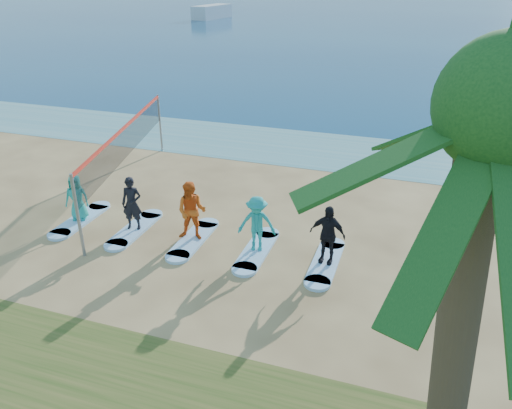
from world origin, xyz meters
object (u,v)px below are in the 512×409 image
(surfboard_3, at_px, (257,250))
(student_1, at_px, (132,204))
(surfboard_0, at_px, (81,220))
(surfboard_2, at_px, (193,239))
(surfboard_1, at_px, (135,229))
(student_2, at_px, (192,211))
(boat_offshore_a, at_px, (212,19))
(volleyball_net, at_px, (126,142))
(student_4, at_px, (327,234))
(student_3, at_px, (257,224))
(surfboard_4, at_px, (325,262))
(student_0, at_px, (77,197))
(palm_tree, at_px, (506,111))
(paddleboard, at_px, (509,139))

(surfboard_3, bearing_deg, student_1, 180.00)
(surfboard_0, relative_size, surfboard_2, 1.00)
(surfboard_1, xyz_separation_m, student_2, (2.01, 0.00, 0.95))
(boat_offshore_a, bearing_deg, volleyball_net, -61.02)
(student_4, bearing_deg, student_3, -174.68)
(surfboard_1, height_order, surfboard_4, same)
(surfboard_1, xyz_separation_m, student_4, (6.02, 0.00, 0.88))
(volleyball_net, xyz_separation_m, surfboard_2, (3.69, -2.60, -1.86))
(volleyball_net, relative_size, boat_offshore_a, 1.11)
(boat_offshore_a, distance_m, surfboard_4, 72.15)
(student_3, bearing_deg, student_2, 166.75)
(surfboard_4, relative_size, student_4, 1.31)
(boat_offshore_a, xyz_separation_m, student_4, (31.36, -64.98, 0.93))
(student_0, relative_size, surfboard_1, 0.68)
(palm_tree, xyz_separation_m, student_0, (-10.79, 6.16, -5.27))
(surfboard_1, bearing_deg, boat_offshore_a, 111.30)
(volleyball_net, xyz_separation_m, surfboard_3, (5.70, -2.60, -1.86))
(palm_tree, relative_size, surfboard_4, 3.35)
(surfboard_2, bearing_deg, student_4, 0.00)
(surfboard_1, relative_size, surfboard_2, 1.00)
(student_1, xyz_separation_m, student_4, (6.02, 0.00, -0.00))
(student_0, bearing_deg, boat_offshore_a, 89.93)
(student_0, xyz_separation_m, surfboard_1, (2.01, 0.00, -0.79))
(student_3, xyz_separation_m, student_4, (2.01, 0.00, 0.02))
(surfboard_3, xyz_separation_m, student_3, (0.00, 0.00, 0.87))
(surfboard_2, xyz_separation_m, student_4, (4.01, 0.00, 0.88))
(surfboard_2, height_order, student_2, student_2)
(palm_tree, height_order, surfboard_4, palm_tree)
(surfboard_3, bearing_deg, palm_tree, -52.24)
(paddleboard, distance_m, student_0, 19.53)
(surfboard_2, bearing_deg, surfboard_0, 180.00)
(surfboard_0, xyz_separation_m, student_3, (6.02, 0.00, 0.87))
(volleyball_net, distance_m, surfboard_1, 3.62)
(volleyball_net, distance_m, surfboard_0, 3.21)
(boat_offshore_a, xyz_separation_m, student_0, (23.34, -64.98, 0.84))
(student_1, relative_size, student_2, 0.93)
(student_4, bearing_deg, volleyball_net, 166.68)
(student_2, distance_m, surfboard_3, 2.22)
(surfboard_0, height_order, surfboard_4, same)
(student_0, distance_m, student_4, 8.02)
(surfboard_4, bearing_deg, boat_offshore_a, 115.76)
(surfboard_0, height_order, surfboard_3, same)
(student_1, xyz_separation_m, surfboard_4, (6.02, 0.00, -0.89))
(palm_tree, bearing_deg, surfboard_3, 127.76)
(paddleboard, xyz_separation_m, surfboard_2, (-10.05, -13.52, -0.01))
(volleyball_net, height_order, student_2, volleyball_net)
(paddleboard, bearing_deg, student_2, -102.71)
(paddleboard, height_order, surfboard_3, paddleboard)
(student_1, xyz_separation_m, student_3, (4.01, 0.00, -0.02))
(volleyball_net, relative_size, surfboard_0, 4.01)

